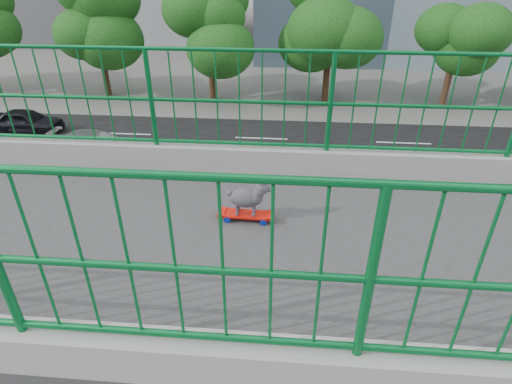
{
  "coord_description": "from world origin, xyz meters",
  "views": [
    {
      "loc": [
        3.02,
        1.56,
        9.28
      ],
      "look_at": [
        -0.9,
        1.23,
        6.99
      ],
      "focal_mm": 29.03,
      "sensor_mm": 36.0,
      "label": 1
    }
  ],
  "objects": [
    {
      "name": "skateboard",
      "position": [
        -0.34,
        1.18,
        7.05
      ],
      "size": [
        0.19,
        0.55,
        0.07
      ],
      "rotation": [
        0.0,
        0.0,
        -0.04
      ],
      "color": "red",
      "rests_on": "footbridge"
    },
    {
      "name": "car_2",
      "position": [
        -12.4,
        4.63,
        0.79
      ],
      "size": [
        2.64,
        5.72,
        1.59
      ],
      "primitive_type": "imported",
      "rotation": [
        0.0,
        0.0,
        3.14
      ],
      "color": "#B70F07",
      "rests_on": "ground"
    },
    {
      "name": "footbridge",
      "position": [
        0.0,
        0.0,
        5.22
      ],
      "size": [
        3.0,
        24.0,
        7.0
      ],
      "color": "#2D2D2F",
      "rests_on": "ground"
    },
    {
      "name": "poodle",
      "position": [
        -0.34,
        1.2,
        7.27
      ],
      "size": [
        0.2,
        0.45,
        0.37
      ],
      "rotation": [
        0.0,
        0.0,
        -0.04
      ],
      "color": "#2C2A2F",
      "rests_on": "skateboard"
    },
    {
      "name": "car_4",
      "position": [
        -18.8,
        -13.82,
        0.7
      ],
      "size": [
        1.65,
        4.11,
        1.4
      ],
      "primitive_type": "imported",
      "rotation": [
        0.0,
        0.0,
        3.14
      ],
      "color": "black",
      "rests_on": "ground"
    },
    {
      "name": "car_0",
      "position": [
        -6.0,
        0.69,
        0.77
      ],
      "size": [
        1.81,
        4.51,
        1.54
      ],
      "primitive_type": "imported",
      "color": "black",
      "rests_on": "ground"
    },
    {
      "name": "car_3",
      "position": [
        -15.6,
        -8.15,
        0.72
      ],
      "size": [
        2.01,
        4.95,
        1.44
      ],
      "primitive_type": "imported",
      "rotation": [
        0.0,
        0.0,
        3.14
      ],
      "color": "#9F9FA4",
      "rests_on": "ground"
    },
    {
      "name": "street_trees",
      "position": [
        -26.03,
        1.06,
        4.72
      ],
      "size": [
        5.3,
        60.4,
        7.26
      ],
      "color": "black",
      "rests_on": "ground"
    },
    {
      "name": "road",
      "position": [
        -13.0,
        0.0,
        0.01
      ],
      "size": [
        18.0,
        90.0,
        0.02
      ],
      "primitive_type": "cube",
      "color": "black",
      "rests_on": "ground"
    },
    {
      "name": "railing",
      "position": [
        0.0,
        0.0,
        7.21
      ],
      "size": [
        3.0,
        24.0,
        1.42
      ],
      "color": "gray",
      "rests_on": "footbridge"
    }
  ]
}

